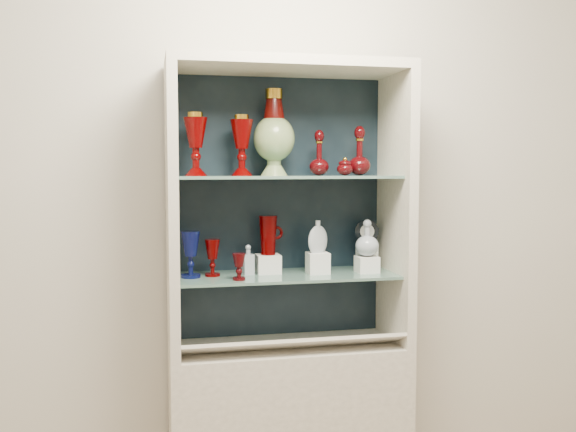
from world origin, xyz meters
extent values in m
cube|color=beige|center=(0.00, 1.75, 1.40)|extent=(3.50, 0.02, 2.80)
cube|color=#B7AE9B|center=(0.00, 1.53, 0.38)|extent=(1.00, 0.40, 0.75)
cube|color=black|center=(0.00, 1.72, 1.32)|extent=(0.98, 0.02, 1.15)
cube|color=#B7AE9B|center=(-0.48, 1.53, 1.32)|extent=(0.04, 0.40, 1.15)
cube|color=#B7AE9B|center=(0.48, 1.53, 1.32)|extent=(0.04, 0.40, 1.15)
cube|color=#B7AE9B|center=(0.00, 1.53, 1.92)|extent=(1.00, 0.40, 0.04)
cube|color=slate|center=(0.00, 1.55, 1.04)|extent=(0.92, 0.34, 0.01)
cube|color=slate|center=(0.00, 1.55, 1.46)|extent=(0.92, 0.34, 0.01)
cube|color=#B7AE9B|center=(0.00, 1.42, 0.78)|extent=(0.92, 0.17, 0.09)
cube|color=white|center=(0.06, 1.42, 0.80)|extent=(0.10, 0.06, 0.03)
cube|color=white|center=(0.27, 1.42, 0.80)|extent=(0.10, 0.06, 0.03)
cube|color=white|center=(-0.21, 1.42, 0.80)|extent=(0.10, 0.06, 0.03)
cube|color=white|center=(-0.02, 1.42, 0.80)|extent=(0.10, 0.06, 0.03)
cube|color=silver|center=(-0.07, 1.59, 1.09)|extent=(0.10, 0.10, 0.08)
cube|color=silver|center=(0.13, 1.54, 1.09)|extent=(0.09, 0.09, 0.09)
cube|color=silver|center=(0.35, 1.52, 1.08)|extent=(0.09, 0.09, 0.07)
cube|color=silver|center=(0.38, 1.62, 1.10)|extent=(0.08, 0.08, 0.10)
camera|label=1|loc=(-0.57, -1.09, 1.51)|focal=40.00mm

